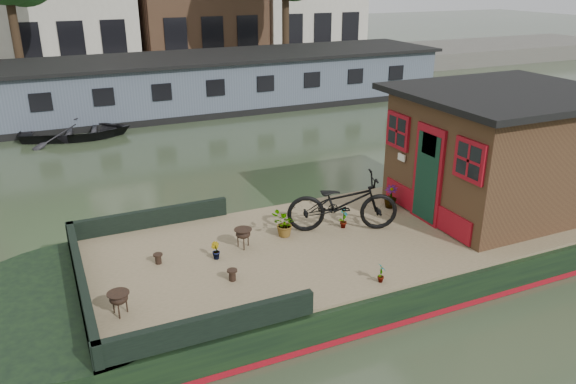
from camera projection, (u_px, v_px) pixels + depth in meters
name	position (u px, v px, depth m)	size (l,w,h in m)	color
ground	(403.00, 254.00, 11.05)	(120.00, 120.00, 0.00)	#293421
houseboat_hull	(345.00, 255.00, 10.43)	(14.01, 4.02, 0.60)	black
houseboat_deck	(406.00, 225.00, 10.82)	(11.80, 3.80, 0.05)	#7F6D4E
bow_bulwark	(139.00, 270.00, 8.79)	(3.00, 4.00, 0.35)	black
cabin	(501.00, 149.00, 11.20)	(4.00, 3.50, 2.42)	black
bicycle	(343.00, 203.00, 10.40)	(0.72, 2.07, 1.09)	black
potted_plant_a	(344.00, 218.00, 10.59)	(0.22, 0.15, 0.42)	maroon
potted_plant_b	(215.00, 251.00, 9.47)	(0.16, 0.13, 0.30)	maroon
potted_plant_c	(284.00, 224.00, 10.23)	(0.44, 0.38, 0.49)	#B05933
potted_plant_d	(391.00, 197.00, 11.51)	(0.27, 0.27, 0.48)	maroon
potted_plant_e	(381.00, 273.00, 8.73)	(0.18, 0.12, 0.33)	#973A2C
brazier_front	(119.00, 304.00, 7.89)	(0.33, 0.33, 0.36)	black
brazier_rear	(243.00, 238.00, 9.84)	(0.33, 0.33, 0.36)	black
bollard_port	(158.00, 259.00, 9.32)	(0.16, 0.16, 0.18)	black
bollard_stbd	(232.00, 275.00, 8.81)	(0.17, 0.17, 0.19)	black
dinghy	(76.00, 127.00, 18.71)	(2.52, 3.53, 0.73)	black
far_houseboat	(201.00, 85.00, 22.56)	(20.40, 4.40, 2.11)	#464F5E
quay	(165.00, 73.00, 28.26)	(60.00, 6.00, 0.90)	#47443F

